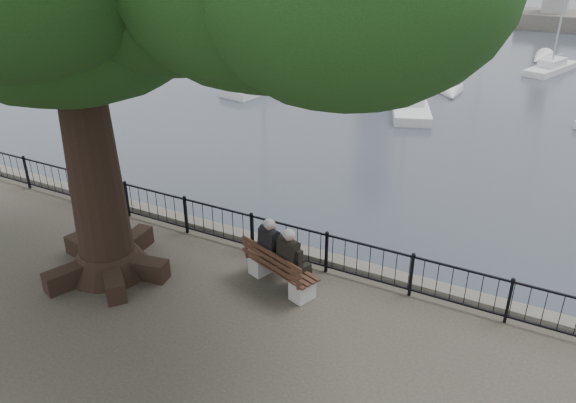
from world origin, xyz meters
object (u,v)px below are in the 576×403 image
Objects in this scene: lion_monument at (556,3)px; person_right at (294,262)px; person_left at (275,251)px; bench at (279,272)px.

person_right is at bearing -91.56° from lion_monument.
person_right is (0.59, -0.21, 0.00)m from person_left.
person_left is 48.29m from lion_monument.
person_left is 0.19× the size of lion_monument.
bench is 0.24× the size of lion_monument.
lion_monument reaches higher than person_left.
person_left is at bearing -92.27° from lion_monument.
bench is 1.25× the size of person_right.
person_right is at bearing -2.26° from bench.
person_right is 0.19× the size of lion_monument.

